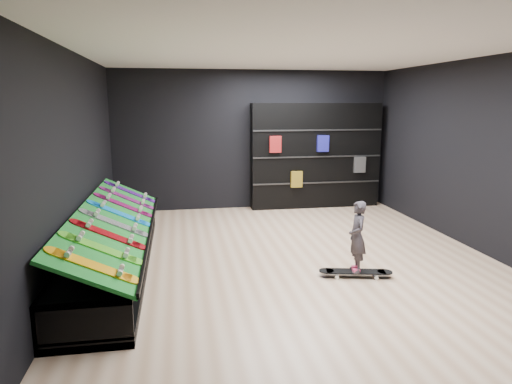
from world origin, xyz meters
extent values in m
cube|color=#D4B28F|center=(0.00, 0.00, 0.00)|extent=(6.00, 7.00, 0.01)
cube|color=white|center=(0.00, 0.00, 3.00)|extent=(6.00, 7.00, 0.01)
cube|color=black|center=(0.00, 3.50, 1.50)|extent=(6.00, 0.02, 3.00)
cube|color=black|center=(0.00, -3.50, 1.50)|extent=(6.00, 0.02, 3.00)
cube|color=black|center=(-3.00, 0.00, 1.50)|extent=(0.02, 7.00, 3.00)
cube|color=black|center=(3.00, 0.00, 1.50)|extent=(0.02, 7.00, 3.00)
cube|color=#10671C|center=(-2.50, 0.00, 0.71)|extent=(0.92, 4.50, 0.46)
cube|color=black|center=(1.38, 3.32, 1.15)|extent=(2.87, 0.34, 2.30)
imported|color=black|center=(0.67, -0.87, 0.38)|extent=(0.18, 0.23, 0.58)
camera|label=1|loc=(-1.64, -6.36, 2.32)|focal=32.00mm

